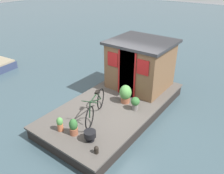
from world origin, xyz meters
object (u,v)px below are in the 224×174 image
object	(u,v)px
mooring_bollard	(96,150)
potted_plant_rosemary	(135,103)
potted_plant_succulent	(125,94)
potted_plant_geranium	(60,124)
potted_plant_ivy	(74,127)
charcoal_grill	(90,134)
bicycle	(95,106)
houseboat_cabin	(140,64)

from	to	relation	value
mooring_bollard	potted_plant_rosemary	bearing A→B (deg)	6.37
mooring_bollard	potted_plant_succulent	bearing A→B (deg)	17.19
potted_plant_succulent	potted_plant_geranium	xyz separation A→B (m)	(-2.40, 0.64, -0.11)
potted_plant_ivy	charcoal_grill	xyz separation A→B (m)	(0.07, -0.54, -0.04)
potted_plant_ivy	charcoal_grill	bearing A→B (deg)	-82.79
potted_plant_geranium	potted_plant_rosemary	bearing A→B (deg)	-27.59
bicycle	mooring_bollard	size ratio (longest dim) A/B	7.91
houseboat_cabin	charcoal_grill	distance (m)	3.73
bicycle	mooring_bollard	world-z (taller)	bicycle
potted_plant_geranium	mooring_bollard	size ratio (longest dim) A/B	2.11
charcoal_grill	potted_plant_rosemary	bearing A→B (deg)	-5.17
charcoal_grill	bicycle	bearing A→B (deg)	32.13
charcoal_grill	mooring_bollard	distance (m)	0.52
houseboat_cabin	potted_plant_geranium	bearing A→B (deg)	174.21
bicycle	potted_plant_succulent	distance (m)	1.31
houseboat_cabin	mooring_bollard	world-z (taller)	houseboat_cabin
houseboat_cabin	mooring_bollard	size ratio (longest dim) A/B	10.68
bicycle	potted_plant_rosemary	xyz separation A→B (m)	(1.09, -0.77, -0.13)
potted_plant_ivy	houseboat_cabin	bearing A→B (deg)	0.69
potted_plant_rosemary	potted_plant_succulent	bearing A→B (deg)	69.53
charcoal_grill	mooring_bollard	xyz separation A→B (m)	(-0.26, -0.44, -0.10)
bicycle	potted_plant_geranium	size ratio (longest dim) A/B	3.76
bicycle	potted_plant_ivy	bearing A→B (deg)	-177.35
potted_plant_ivy	potted_plant_rosemary	distance (m)	2.22
houseboat_cabin	potted_plant_succulent	world-z (taller)	houseboat_cabin
houseboat_cabin	charcoal_grill	bearing A→B (deg)	-170.77
potted_plant_rosemary	potted_plant_succulent	size ratio (longest dim) A/B	0.70
charcoal_grill	potted_plant_succulent	bearing A→B (deg)	8.42
bicycle	potted_plant_rosemary	size ratio (longest dim) A/B	3.66
bicycle	potted_plant_rosemary	distance (m)	1.34
bicycle	mooring_bollard	distance (m)	1.60
potted_plant_geranium	potted_plant_succulent	bearing A→B (deg)	-14.99
bicycle	mooring_bollard	bearing A→B (deg)	-139.40
bicycle	charcoal_grill	xyz separation A→B (m)	(-0.94, -0.59, -0.18)
charcoal_grill	potted_plant_geranium	bearing A→B (deg)	100.60
bicycle	potted_plant_succulent	bearing A→B (deg)	-11.49
charcoal_grill	potted_plant_ivy	bearing A→B (deg)	97.21
potted_plant_rosemary	potted_plant_succulent	distance (m)	0.55
mooring_bollard	charcoal_grill	bearing A→B (deg)	59.21
houseboat_cabin	mooring_bollard	bearing A→B (deg)	-165.17
houseboat_cabin	bicycle	bearing A→B (deg)	179.95
houseboat_cabin	charcoal_grill	world-z (taller)	houseboat_cabin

